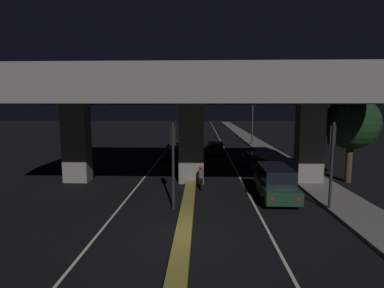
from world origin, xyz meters
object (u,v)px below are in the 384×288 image
(traffic_light_left_of_median, at_px, (173,151))
(pedestrian_on_sidewalk, at_px, (296,165))
(motorcycle_black_filtering_near, at_px, (201,178))
(car_dark_green_lead, at_px, (275,182))
(car_dark_red_third, at_px, (215,148))
(car_dark_blue_second, at_px, (255,161))
(car_dark_red_second_oncoming, at_px, (182,142))
(car_dark_green_lead_oncoming, at_px, (174,152))
(street_lamp, at_px, (250,112))
(traffic_light_right_of_median, at_px, (332,151))

(traffic_light_left_of_median, distance_m, pedestrian_on_sidewalk, 11.19)
(traffic_light_left_of_median, xyz_separation_m, motorcycle_black_filtering_near, (1.42, 4.06, -2.45))
(car_dark_green_lead, height_order, car_dark_red_third, car_dark_green_lead)
(traffic_light_left_of_median, xyz_separation_m, car_dark_blue_second, (6.05, 10.50, -2.39))
(car_dark_blue_second, relative_size, car_dark_red_second_oncoming, 1.05)
(car_dark_green_lead, xyz_separation_m, car_dark_green_lead_oncoming, (-7.12, 13.05, -0.23))
(street_lamp, xyz_separation_m, car_dark_red_second_oncoming, (-9.34, -1.79, -3.92))
(car_dark_green_lead, relative_size, car_dark_red_second_oncoming, 1.05)
(car_dark_green_lead_oncoming, bearing_deg, car_dark_blue_second, 58.93)
(traffic_light_left_of_median, xyz_separation_m, pedestrian_on_sidewalk, (8.50, 6.98, -2.11))
(traffic_light_left_of_median, relative_size, car_dark_red_second_oncoming, 0.99)
(traffic_light_left_of_median, distance_m, street_lamp, 27.54)
(traffic_light_left_of_median, distance_m, car_dark_red_second_oncoming, 24.65)
(traffic_light_left_of_median, height_order, car_dark_green_lead, traffic_light_left_of_median)
(street_lamp, height_order, car_dark_green_lead, street_lamp)
(car_dark_green_lead_oncoming, distance_m, car_dark_red_second_oncoming, 9.45)
(traffic_light_left_of_median, relative_size, car_dark_green_lead_oncoming, 1.14)
(street_lamp, xyz_separation_m, car_dark_blue_second, (-2.02, -15.79, -3.91))
(traffic_light_right_of_median, xyz_separation_m, motorcycle_black_filtering_near, (-6.63, 4.06, -2.50))
(car_dark_blue_second, distance_m, car_dark_green_lead_oncoming, 8.69)
(pedestrian_on_sidewalk, bearing_deg, street_lamp, 91.27)
(car_dark_green_lead, distance_m, motorcycle_black_filtering_near, 4.82)
(car_dark_green_lead_oncoming, bearing_deg, traffic_light_right_of_median, 32.52)
(street_lamp, relative_size, motorcycle_black_filtering_near, 4.34)
(car_dark_green_lead, bearing_deg, car_dark_green_lead_oncoming, 30.18)
(car_dark_green_lead, height_order, car_dark_blue_second, car_dark_green_lead)
(traffic_light_left_of_median, relative_size, car_dark_red_third, 1.05)
(car_dark_red_third, bearing_deg, traffic_light_right_of_median, -166.20)
(car_dark_blue_second, height_order, pedestrian_on_sidewalk, pedestrian_on_sidewalk)
(car_dark_green_lead, distance_m, car_dark_red_second_oncoming, 23.58)
(car_dark_green_lead_oncoming, bearing_deg, motorcycle_black_filtering_near, 14.68)
(car_dark_red_second_oncoming, height_order, motorcycle_black_filtering_near, motorcycle_black_filtering_near)
(traffic_light_left_of_median, xyz_separation_m, car_dark_red_second_oncoming, (-1.27, 24.50, -2.40))
(traffic_light_right_of_median, xyz_separation_m, car_dark_red_second_oncoming, (-9.31, 24.50, -2.44))
(car_dark_green_lead, bearing_deg, motorcycle_black_filtering_near, 66.32)
(car_dark_blue_second, bearing_deg, traffic_light_left_of_median, 148.23)
(car_dark_blue_second, relative_size, motorcycle_black_filtering_near, 2.68)
(car_dark_blue_second, xyz_separation_m, car_dark_green_lead_oncoming, (-7.40, 4.56, 0.06))
(car_dark_green_lead, relative_size, car_dark_green_lead_oncoming, 1.22)
(pedestrian_on_sidewalk, bearing_deg, motorcycle_black_filtering_near, -157.58)
(street_lamp, xyz_separation_m, car_dark_green_lead, (-2.30, -24.29, -3.63))
(motorcycle_black_filtering_near, bearing_deg, car_dark_blue_second, -38.20)
(car_dark_green_lead_oncoming, height_order, car_dark_red_second_oncoming, car_dark_green_lead_oncoming)
(car_dark_blue_second, relative_size, pedestrian_on_sidewalk, 2.92)
(car_dark_red_third, bearing_deg, car_dark_red_second_oncoming, 30.72)
(traffic_light_right_of_median, bearing_deg, car_dark_red_third, 105.90)
(car_dark_green_lead, height_order, motorcycle_black_filtering_near, car_dark_green_lead)
(street_lamp, bearing_deg, motorcycle_black_filtering_near, -106.65)
(car_dark_green_lead, distance_m, car_dark_blue_second, 8.50)
(car_dark_blue_second, height_order, motorcycle_black_filtering_near, motorcycle_black_filtering_near)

